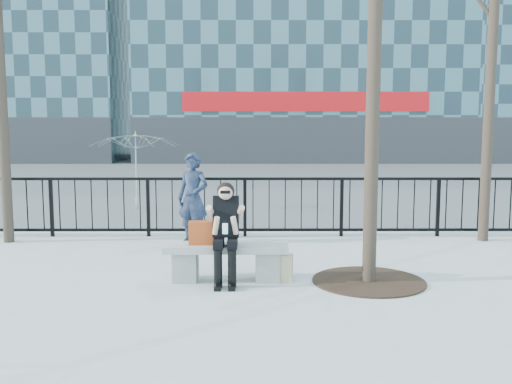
{
  "coord_description": "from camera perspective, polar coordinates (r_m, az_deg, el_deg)",
  "views": [
    {
      "loc": [
        0.38,
        -7.49,
        2.1
      ],
      "look_at": [
        0.4,
        0.8,
        1.1
      ],
      "focal_mm": 40.0,
      "sensor_mm": 36.0,
      "label": 1
    }
  ],
  "objects": [
    {
      "name": "ground",
      "position": [
        7.79,
        -2.96,
        -8.78
      ],
      "size": [
        120.0,
        120.0,
        0.0
      ],
      "primitive_type": "plane",
      "color": "#A3A49E",
      "rests_on": "ground"
    },
    {
      "name": "street_surface",
      "position": [
        22.59,
        -1.12,
        1.57
      ],
      "size": [
        60.0,
        23.0,
        0.01
      ],
      "primitive_type": "cube",
      "color": "#474747",
      "rests_on": "ground"
    },
    {
      "name": "railing",
      "position": [
        10.61,
        -2.2,
        -1.5
      ],
      "size": [
        14.0,
        0.06,
        1.1
      ],
      "color": "black",
      "rests_on": "ground"
    },
    {
      "name": "tree_grate",
      "position": [
        7.83,
        11.2,
        -8.73
      ],
      "size": [
        1.5,
        1.5,
        0.02
      ],
      "primitive_type": "cylinder",
      "color": "black",
      "rests_on": "ground"
    },
    {
      "name": "bench_main",
      "position": [
        7.71,
        -2.98,
        -6.62
      ],
      "size": [
        1.65,
        0.46,
        0.49
      ],
      "color": "slate",
      "rests_on": "ground"
    },
    {
      "name": "seated_woman",
      "position": [
        7.48,
        -3.05,
        -4.16
      ],
      "size": [
        0.5,
        0.64,
        1.34
      ],
      "color": "black",
      "rests_on": "ground"
    },
    {
      "name": "handbag",
      "position": [
        7.68,
        -5.33,
        -4.08
      ],
      "size": [
        0.38,
        0.19,
        0.31
      ],
      "primitive_type": "cube",
      "rotation": [
        0.0,
        0.0,
        0.04
      ],
      "color": "#B43F16",
      "rests_on": "bench_main"
    },
    {
      "name": "shopping_bag",
      "position": [
        7.66,
        2.18,
        -7.58
      ],
      "size": [
        0.42,
        0.22,
        0.37
      ],
      "primitive_type": "cube",
      "rotation": [
        0.0,
        0.0,
        -0.19
      ],
      "color": "#CAB88F",
      "rests_on": "ground"
    },
    {
      "name": "standing_man",
      "position": [
        10.01,
        -6.32,
        -0.63
      ],
      "size": [
        0.69,
        0.58,
        1.6
      ],
      "primitive_type": "imported",
      "rotation": [
        0.0,
        0.0,
        -0.4
      ],
      "color": "black",
      "rests_on": "ground"
    },
    {
      "name": "vendor_umbrella",
      "position": [
        14.09,
        -11.91,
        2.12
      ],
      "size": [
        2.23,
        2.28,
        1.93
      ],
      "primitive_type": "imported",
      "rotation": [
        0.0,
        0.0,
        0.06
      ],
      "color": "yellow",
      "rests_on": "ground"
    }
  ]
}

